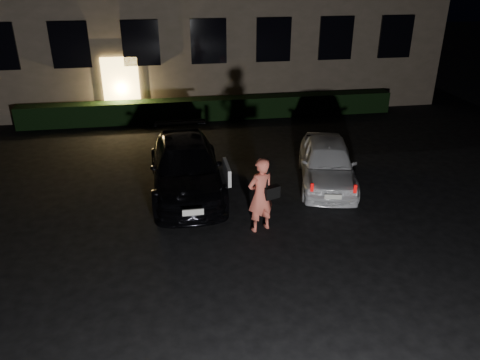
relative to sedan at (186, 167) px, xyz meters
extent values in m
plane|color=black|center=(1.40, -4.09, -0.68)|extent=(80.00, 80.00, 0.00)
cube|color=#FCCC65|center=(-2.10, 6.85, 0.57)|extent=(1.40, 0.10, 2.50)
cube|color=black|center=(-3.80, 6.85, 2.32)|extent=(1.40, 0.10, 1.70)
cube|color=black|center=(-1.20, 6.85, 2.32)|extent=(1.40, 0.10, 1.70)
cube|color=black|center=(1.40, 6.85, 2.32)|extent=(1.40, 0.10, 1.70)
cube|color=black|center=(4.00, 6.85, 2.32)|extent=(1.40, 0.10, 1.70)
cube|color=black|center=(6.60, 6.85, 2.32)|extent=(1.40, 0.10, 1.70)
cube|color=black|center=(9.20, 6.85, 2.32)|extent=(1.40, 0.10, 1.70)
cube|color=black|center=(1.40, 6.41, -0.26)|extent=(15.00, 0.70, 0.85)
imported|color=black|center=(0.00, 0.00, 0.00)|extent=(1.95, 4.70, 1.36)
cube|color=white|center=(1.03, -0.85, 0.16)|extent=(0.10, 0.97, 0.45)
cube|color=silver|center=(0.02, -2.42, -0.09)|extent=(0.50, 0.05, 0.15)
imported|color=white|center=(4.00, -0.21, -0.04)|extent=(2.38, 4.01, 1.28)
cube|color=red|center=(3.05, -1.82, 0.02)|extent=(0.09, 0.07, 0.21)
cube|color=red|center=(4.08, -2.08, 0.02)|extent=(0.09, 0.07, 0.21)
cube|color=silver|center=(3.55, -2.00, -0.19)|extent=(0.42, 0.14, 0.13)
imported|color=#EC6A55|center=(1.60, -2.44, 0.24)|extent=(0.78, 0.65, 1.84)
cube|color=black|center=(1.85, -2.48, 0.31)|extent=(0.41, 0.29, 0.29)
cube|color=black|center=(1.72, -2.48, 0.72)|extent=(0.06, 0.07, 0.57)
camera|label=1|loc=(-0.44, -11.90, 5.15)|focal=35.00mm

